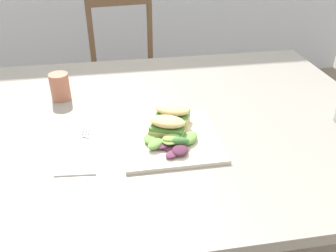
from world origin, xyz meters
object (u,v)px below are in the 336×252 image
chair_wooden_far (128,76)px  plate_lunch (170,139)px  sandwich_half_front (168,126)px  fork_on_napkin (82,145)px  sandwich_half_back (172,114)px  dining_table (149,149)px  cup_extra_side (60,87)px

chair_wooden_far → plate_lunch: size_ratio=3.43×
sandwich_half_front → fork_on_napkin: (-0.22, -0.00, -0.03)m
plate_lunch → fork_on_napkin: 0.23m
fork_on_napkin → sandwich_half_back: bearing=14.0°
dining_table → chair_wooden_far: 1.02m
chair_wooden_far → sandwich_half_front: bearing=-87.6°
sandwich_half_front → fork_on_napkin: bearing=-179.8°
dining_table → sandwich_half_back: 0.17m
plate_lunch → dining_table: bearing=111.1°
sandwich_half_front → sandwich_half_back: 0.07m
fork_on_napkin → cup_extra_side: bearing=104.8°
chair_wooden_far → fork_on_napkin: (-0.18, -1.11, 0.30)m
fork_on_napkin → cup_extra_side: 0.30m
sandwich_half_back → cup_extra_side: cup_extra_side is taller
plate_lunch → sandwich_half_front: sandwich_half_front is taller
dining_table → cup_extra_side: (-0.26, 0.17, 0.15)m
dining_table → plate_lunch: size_ratio=5.46×
dining_table → sandwich_half_front: size_ratio=12.64×
chair_wooden_far → fork_on_napkin: bearing=-99.0°
fork_on_napkin → chair_wooden_far: bearing=81.0°
sandwich_half_front → cup_extra_side: bearing=136.4°
dining_table → cup_extra_side: 0.35m
plate_lunch → cup_extra_side: bearing=136.2°
chair_wooden_far → fork_on_napkin: size_ratio=4.68×
sandwich_half_back → fork_on_napkin: size_ratio=0.59×
sandwich_half_back → cup_extra_side: (-0.32, 0.22, 0.00)m
sandwich_half_front → plate_lunch: bearing=-53.0°
dining_table → fork_on_napkin: size_ratio=7.47×
fork_on_napkin → cup_extra_side: size_ratio=2.15×
sandwich_half_back → cup_extra_side: bearing=145.2°
chair_wooden_far → cup_extra_side: size_ratio=10.06×
dining_table → sandwich_half_front: bearing=-70.3°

